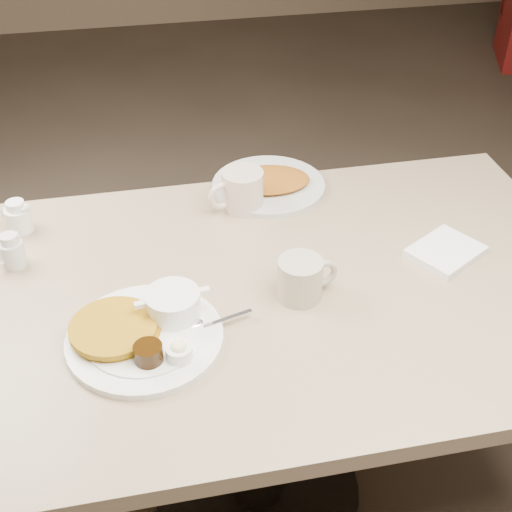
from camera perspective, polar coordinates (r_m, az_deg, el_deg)
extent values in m
cube|color=#4C3F33|center=(2.02, 0.12, -19.43)|extent=(7.00, 8.00, 0.02)
cube|color=tan|center=(1.46, 0.16, -3.28)|extent=(1.50, 0.90, 0.04)
cylinder|color=black|center=(1.71, 0.14, -12.34)|extent=(0.14, 0.14, 0.69)
cylinder|color=black|center=(2.00, 0.12, -19.04)|extent=(0.56, 0.56, 0.03)
cylinder|color=white|center=(1.34, -9.30, -6.79)|extent=(0.34, 0.34, 0.01)
cylinder|color=white|center=(1.33, -9.34, -6.49)|extent=(0.26, 0.26, 0.00)
cylinder|color=#B18212|center=(1.35, -11.63, -6.04)|extent=(0.20, 0.20, 0.01)
cylinder|color=#B18212|center=(1.34, -11.89, -5.86)|extent=(0.19, 0.19, 0.01)
cylinder|color=white|center=(1.35, -6.98, -4.04)|extent=(0.12, 0.12, 0.05)
cube|color=white|center=(1.33, -9.67, -4.04)|extent=(0.03, 0.02, 0.01)
cube|color=white|center=(1.35, -4.43, -2.92)|extent=(0.03, 0.02, 0.01)
ellipsoid|color=white|center=(1.35, -7.61, -3.61)|extent=(0.05, 0.05, 0.03)
ellipsoid|color=white|center=(1.34, -6.32, -3.68)|extent=(0.05, 0.05, 0.02)
cylinder|color=black|center=(1.27, -9.01, -8.10)|extent=(0.06, 0.06, 0.04)
cylinder|color=white|center=(1.27, -6.47, -8.06)|extent=(0.06, 0.06, 0.03)
ellipsoid|color=#FFFDB6|center=(1.26, -6.52, -7.61)|extent=(0.03, 0.03, 0.02)
cube|color=white|center=(1.35, -2.66, -5.35)|extent=(0.12, 0.04, 0.00)
ellipsoid|color=white|center=(1.34, -5.23, -5.63)|extent=(0.04, 0.03, 0.01)
cylinder|color=#B6B29E|center=(1.40, 3.70, -1.94)|extent=(0.11, 0.11, 0.09)
cylinder|color=black|center=(1.38, 3.77, -0.65)|extent=(0.09, 0.09, 0.01)
torus|color=#B6B29E|center=(1.42, 5.62, -1.46)|extent=(0.07, 0.03, 0.07)
cube|color=white|center=(1.59, 15.61, 0.35)|extent=(0.19, 0.18, 0.02)
cylinder|color=beige|center=(1.67, -1.13, 5.55)|extent=(0.13, 0.13, 0.10)
torus|color=beige|center=(1.65, -2.88, 5.05)|extent=(0.08, 0.04, 0.07)
cylinder|color=silver|center=(1.58, -19.74, 0.17)|extent=(0.07, 0.07, 0.06)
cylinder|color=silver|center=(1.56, -20.04, 1.34)|extent=(0.05, 0.05, 0.02)
cone|color=silver|center=(1.57, -19.38, 1.57)|extent=(0.03, 0.03, 0.02)
torus|color=silver|center=(1.57, -20.62, -0.17)|extent=(0.03, 0.03, 0.04)
cylinder|color=white|center=(1.69, -19.27, 2.88)|extent=(0.07, 0.07, 0.06)
cylinder|color=white|center=(1.67, -19.55, 4.00)|extent=(0.05, 0.05, 0.02)
cone|color=white|center=(1.66, -18.93, 3.71)|extent=(0.03, 0.03, 0.02)
torus|color=white|center=(1.71, -20.09, 3.26)|extent=(0.04, 0.03, 0.04)
cylinder|color=silver|center=(1.77, 1.06, 5.94)|extent=(0.32, 0.32, 0.01)
ellipsoid|color=#9F5D1A|center=(1.76, 1.06, 6.42)|extent=(0.23, 0.17, 0.02)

